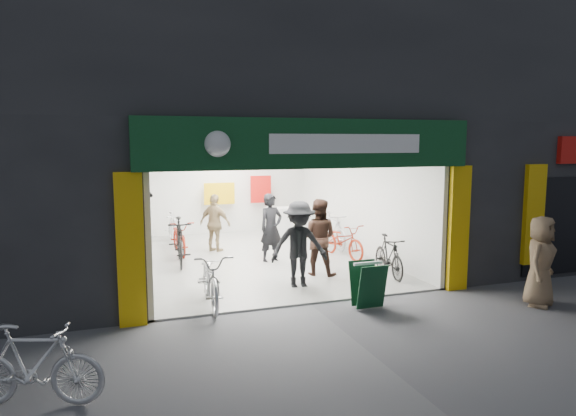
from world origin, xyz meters
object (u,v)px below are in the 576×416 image
bike_right_front (389,256)px  parked_bike (33,365)px  bike_left_front (211,278)px  pedestrian_near (540,261)px  sandwich_board (368,284)px

bike_right_front → parked_bike: parked_bike is taller
bike_left_front → pedestrian_near: pedestrian_near is taller
bike_right_front → sandwich_board: bearing=-122.1°
bike_left_front → pedestrian_near: 6.21m
bike_left_front → sandwich_board: (2.73, -1.12, -0.06)m
pedestrian_near → bike_left_front: bearing=130.8°
bike_right_front → parked_bike: (-6.88, -3.72, 0.02)m
bike_left_front → parked_bike: 4.03m
bike_left_front → parked_bike: bike_left_front is taller
parked_bike → pedestrian_near: size_ratio=0.97×
parked_bike → sandwich_board: parked_bike is taller
parked_bike → pedestrian_near: bearing=-65.0°
sandwich_board → parked_bike: bearing=-160.5°
bike_left_front → bike_right_front: bearing=13.0°
bike_left_front → pedestrian_near: size_ratio=1.17×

